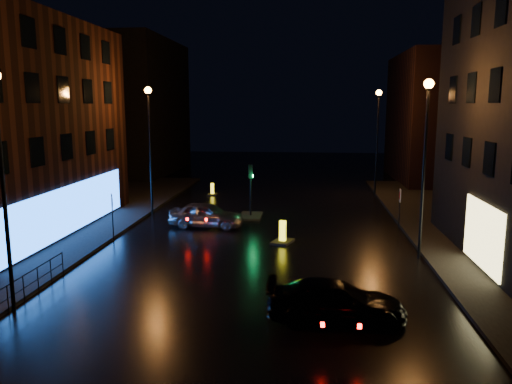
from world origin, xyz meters
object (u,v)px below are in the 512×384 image
bollard_near (283,238)px  bollard_far (212,192)px  traffic_signal (251,209)px  dark_sedan (336,301)px  road_sign_right (400,199)px  silver_hatchback (206,215)px  road_sign_left (112,206)px

bollard_near → bollard_far: bearing=133.6°
traffic_signal → bollard_near: size_ratio=2.17×
dark_sedan → bollard_near: size_ratio=2.94×
dark_sedan → road_sign_right: road_sign_right is taller
silver_hatchback → dark_sedan: (6.97, -12.55, -0.07)m
silver_hatchback → road_sign_right: size_ratio=1.88×
traffic_signal → dark_sedan: bearing=-73.4°
silver_hatchback → bollard_far: 10.94m
silver_hatchback → road_sign_right: 11.52m
bollard_far → road_sign_right: size_ratio=0.48×
silver_hatchback → bollard_near: bearing=-118.5°
road_sign_right → bollard_far: bearing=-31.7°
dark_sedan → road_sign_left: size_ratio=1.85×
bollard_near → road_sign_left: (-9.07, -0.53, 1.64)m
bollard_far → road_sign_left: bearing=-102.2°
dark_sedan → road_sign_right: (4.46, 13.50, 1.07)m
traffic_signal → road_sign_right: traffic_signal is taller
silver_hatchback → bollard_far: (-1.69, 10.79, -0.54)m
bollard_near → bollard_far: (-6.40, 13.82, -0.05)m
silver_hatchback → road_sign_left: bearing=133.4°
bollard_far → dark_sedan: bearing=-71.3°
dark_sedan → bollard_far: (-8.66, 23.35, -0.47)m
traffic_signal → road_sign_right: 9.40m
traffic_signal → road_sign_right: bearing=-12.6°
bollard_near → road_sign_right: size_ratio=0.68×
traffic_signal → bollard_far: size_ratio=3.10×
traffic_signal → bollard_far: (-4.02, 7.81, -0.29)m
traffic_signal → bollard_near: traffic_signal is taller
traffic_signal → road_sign_left: traffic_signal is taller
silver_hatchback → road_sign_right: road_sign_right is taller
traffic_signal → dark_sedan: traffic_signal is taller
traffic_signal → bollard_far: bearing=117.3°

